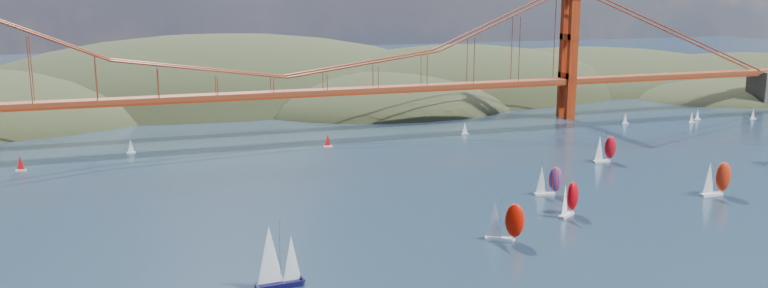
% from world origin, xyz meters
% --- Properties ---
extents(headlands, '(725.00, 225.00, 96.00)m').
position_xyz_m(headlands, '(44.95, 278.29, -12.46)').
color(headlands, black).
rests_on(headlands, ground).
extents(bridge, '(552.00, 12.00, 55.00)m').
position_xyz_m(bridge, '(-1.75, 180.00, 32.23)').
color(bridge, maroon).
rests_on(bridge, ground).
extents(sloop_navy, '(8.72, 5.11, 13.35)m').
position_xyz_m(sloop_navy, '(-31.78, 37.59, 5.89)').
color(sloop_navy, black).
rests_on(sloop_navy, ground).
extents(racer_0, '(8.55, 6.55, 9.67)m').
position_xyz_m(racer_0, '(19.93, 47.29, 4.57)').
color(racer_0, white).
rests_on(racer_0, ground).
extents(racer_1, '(8.01, 6.46, 9.14)m').
position_xyz_m(racer_1, '(43.37, 58.55, 4.32)').
color(racer_1, silver).
rests_on(racer_1, ground).
extents(racer_2, '(8.85, 3.55, 10.23)m').
position_xyz_m(racer_2, '(90.10, 61.33, 4.84)').
color(racer_2, white).
rests_on(racer_2, ground).
extents(racer_3, '(8.19, 3.41, 9.36)m').
position_xyz_m(racer_3, '(85.76, 104.12, 4.42)').
color(racer_3, white).
rests_on(racer_3, ground).
extents(racer_rwb, '(7.69, 3.76, 8.66)m').
position_xyz_m(racer_rwb, '(48.50, 76.31, 4.09)').
color(racer_rwb, white).
rests_on(racer_rwb, ground).
extents(distant_boat_2, '(3.00, 2.00, 4.70)m').
position_xyz_m(distant_boat_2, '(-87.13, 151.36, 2.41)').
color(distant_boat_2, silver).
rests_on(distant_boat_2, ground).
extents(distant_boat_3, '(3.00, 2.00, 4.70)m').
position_xyz_m(distant_boat_3, '(-55.48, 166.59, 2.41)').
color(distant_boat_3, silver).
rests_on(distant_boat_3, ground).
extents(distant_boat_4, '(3.00, 2.00, 4.70)m').
position_xyz_m(distant_boat_4, '(134.29, 158.69, 2.41)').
color(distant_boat_4, silver).
rests_on(distant_boat_4, ground).
extents(distant_boat_5, '(3.00, 2.00, 4.70)m').
position_xyz_m(distant_boat_5, '(161.58, 152.01, 2.41)').
color(distant_boat_5, silver).
rests_on(distant_boat_5, ground).
extents(distant_boat_6, '(3.00, 2.00, 4.70)m').
position_xyz_m(distant_boat_6, '(169.02, 157.12, 2.41)').
color(distant_boat_6, silver).
rests_on(distant_boat_6, ground).
extents(distant_boat_7, '(3.00, 2.00, 4.70)m').
position_xyz_m(distant_boat_7, '(191.85, 150.45, 2.41)').
color(distant_boat_7, silver).
rests_on(distant_boat_7, ground).
extents(distant_boat_8, '(3.00, 2.00, 4.70)m').
position_xyz_m(distant_boat_8, '(63.69, 160.21, 2.41)').
color(distant_boat_8, silver).
rests_on(distant_boat_8, ground).
extents(distant_boat_9, '(3.00, 2.00, 4.70)m').
position_xyz_m(distant_boat_9, '(9.12, 154.90, 2.41)').
color(distant_boat_9, silver).
rests_on(distant_boat_9, ground).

